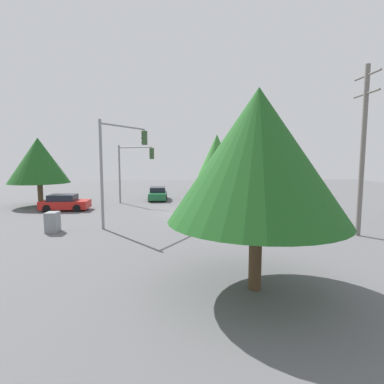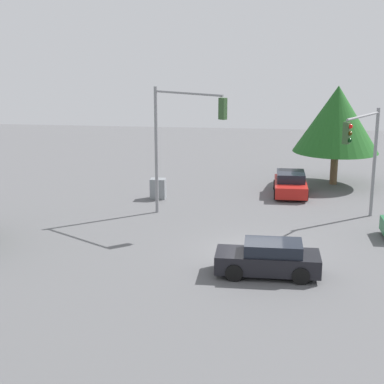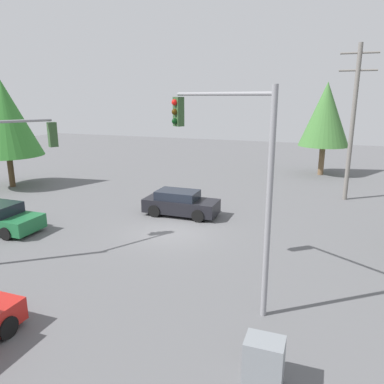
% 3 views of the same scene
% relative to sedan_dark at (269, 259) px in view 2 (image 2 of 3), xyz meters
% --- Properties ---
extents(ground_plane, '(80.00, 80.00, 0.00)m').
position_rel_sedan_dark_xyz_m(ground_plane, '(0.62, -2.59, -0.70)').
color(ground_plane, '#5B5B5E').
extents(sedan_dark, '(4.20, 1.84, 1.43)m').
position_rel_sedan_dark_xyz_m(sedan_dark, '(0.00, 0.00, 0.00)').
color(sedan_dark, black).
rests_on(sedan_dark, ground_plane).
extents(sedan_red, '(2.05, 4.01, 1.41)m').
position_rel_sedan_dark_xyz_m(sedan_red, '(-1.35, -13.40, -0.02)').
color(sedan_red, red).
rests_on(sedan_red, ground_plane).
extents(traffic_signal_main, '(4.09, 2.73, 6.96)m').
position_rel_sedan_dark_xyz_m(traffic_signal_main, '(4.69, -7.55, 4.09)').
color(traffic_signal_main, gray).
rests_on(traffic_signal_main, ground_plane).
extents(traffic_signal_cross, '(2.31, 3.72, 5.90)m').
position_rel_sedan_dark_xyz_m(traffic_signal_cross, '(-4.72, -7.82, 3.38)').
color(traffic_signal_cross, gray).
rests_on(traffic_signal_cross, ground_plane).
extents(electrical_cabinet, '(0.91, 0.69, 1.23)m').
position_rel_sedan_dark_xyz_m(electrical_cabinet, '(6.66, -11.44, -0.08)').
color(electrical_cabinet, gray).
rests_on(electrical_cabinet, ground_plane).
extents(tree_corner, '(5.60, 5.60, 6.53)m').
position_rel_sedan_dark_xyz_m(tree_corner, '(-4.32, -16.67, 3.66)').
color(tree_corner, brown).
rests_on(tree_corner, ground_plane).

